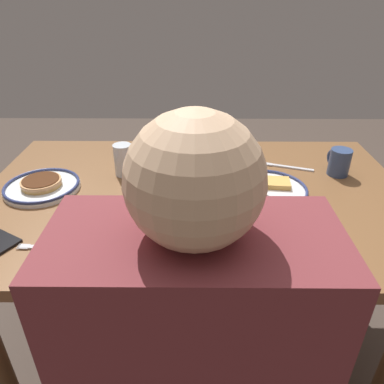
% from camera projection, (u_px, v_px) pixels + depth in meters
% --- Properties ---
extents(ground_plane, '(6.00, 6.00, 0.00)m').
position_uv_depth(ground_plane, '(194.00, 334.00, 1.63)').
color(ground_plane, '#493C34').
extents(dining_table, '(1.50, 0.95, 0.73)m').
position_uv_depth(dining_table, '(195.00, 216.00, 1.32)').
color(dining_table, brown).
rests_on(dining_table, ground_plane).
extents(plate_near_main, '(0.28, 0.28, 0.05)m').
position_uv_depth(plate_near_main, '(267.00, 189.00, 1.26)').
color(plate_near_main, white).
rests_on(plate_near_main, dining_table).
extents(plate_center_pancakes, '(0.25, 0.25, 0.08)m').
position_uv_depth(plate_center_pancakes, '(176.00, 166.00, 1.41)').
color(plate_center_pancakes, white).
rests_on(plate_center_pancakes, dining_table).
extents(plate_far_companion, '(0.24, 0.24, 0.04)m').
position_uv_depth(plate_far_companion, '(139.00, 228.00, 1.06)').
color(plate_far_companion, white).
rests_on(plate_far_companion, dining_table).
extents(plate_far_side, '(0.26, 0.26, 0.04)m').
position_uv_depth(plate_far_side, '(42.00, 186.00, 1.28)').
color(plate_far_side, white).
rests_on(plate_far_side, dining_table).
extents(coffee_mug, '(0.08, 0.11, 0.10)m').
position_uv_depth(coffee_mug, '(339.00, 162.00, 1.37)').
color(coffee_mug, '#334772').
rests_on(coffee_mug, dining_table).
extents(drinking_glass, '(0.07, 0.07, 0.12)m').
position_uv_depth(drinking_glass, '(124.00, 161.00, 1.36)').
color(drinking_glass, silver).
rests_on(drinking_glass, dining_table).
extents(fork_near, '(0.19, 0.03, 0.01)m').
position_uv_depth(fork_near, '(52.00, 248.00, 1.00)').
color(fork_near, silver).
rests_on(fork_near, dining_table).
extents(fork_far, '(0.19, 0.08, 0.01)m').
position_uv_depth(fork_far, '(288.00, 167.00, 1.44)').
color(fork_far, silver).
rests_on(fork_far, dining_table).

